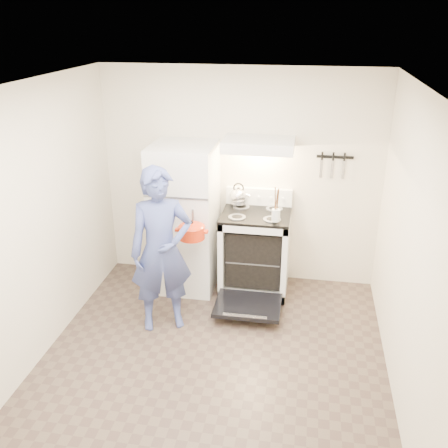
{
  "coord_description": "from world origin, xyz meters",
  "views": [
    {
      "loc": [
        0.76,
        -3.66,
        3.0
      ],
      "look_at": [
        -0.05,
        1.0,
        1.0
      ],
      "focal_mm": 40.0,
      "sensor_mm": 36.0,
      "label": 1
    }
  ],
  "objects": [
    {
      "name": "utensil_jar",
      "position": [
        0.47,
        1.22,
        1.05
      ],
      "size": [
        0.11,
        0.11,
        0.13
      ],
      "primitive_type": "cylinder",
      "rotation": [
        0.0,
        0.0,
        0.34
      ],
      "color": "silver",
      "rests_on": "cooktop"
    },
    {
      "name": "stove_body",
      "position": [
        0.23,
        1.48,
        0.46
      ],
      "size": [
        0.76,
        0.65,
        0.92
      ],
      "primitive_type": "cube",
      "color": "white",
      "rests_on": "floor"
    },
    {
      "name": "person",
      "position": [
        -0.6,
        0.58,
        0.85
      ],
      "size": [
        0.73,
        0.62,
        1.7
      ],
      "primitive_type": "imported",
      "rotation": [
        0.0,
        0.0,
        0.41
      ],
      "color": "#35467E",
      "rests_on": "floor"
    },
    {
      "name": "refrigerator",
      "position": [
        -0.58,
        1.45,
        0.85
      ],
      "size": [
        0.7,
        0.7,
        1.7
      ],
      "primitive_type": "cube",
      "color": "white",
      "rests_on": "floor"
    },
    {
      "name": "pizza_stone",
      "position": [
        0.2,
        1.42,
        0.45
      ],
      "size": [
        0.32,
        0.32,
        0.02
      ],
      "primitive_type": "cylinder",
      "color": "#93754E",
      "rests_on": "oven_rack"
    },
    {
      "name": "back_wall",
      "position": [
        0.0,
        1.8,
        1.25
      ],
      "size": [
        3.2,
        0.02,
        2.5
      ],
      "primitive_type": "cube",
      "color": "beige",
      "rests_on": "ground"
    },
    {
      "name": "tea_kettle",
      "position": [
        0.0,
        1.67,
        1.09
      ],
      "size": [
        0.23,
        0.19,
        0.28
      ],
      "primitive_type": null,
      "color": "silver",
      "rests_on": "cooktop"
    },
    {
      "name": "knife_strip",
      "position": [
        1.05,
        1.79,
        1.55
      ],
      "size": [
        0.4,
        0.02,
        0.03
      ],
      "primitive_type": "cube",
      "color": "black",
      "rests_on": "back_wall"
    },
    {
      "name": "oven_rack",
      "position": [
        0.23,
        1.48,
        0.44
      ],
      "size": [
        0.6,
        0.52,
        0.01
      ],
      "primitive_type": "cube",
      "color": "gray",
      "rests_on": "stove_body"
    },
    {
      "name": "backsplash",
      "position": [
        0.23,
        1.76,
        1.05
      ],
      "size": [
        0.76,
        0.07,
        0.2
      ],
      "primitive_type": "cube",
      "color": "white",
      "rests_on": "cooktop"
    },
    {
      "name": "range_hood",
      "position": [
        0.23,
        1.55,
        1.71
      ],
      "size": [
        0.76,
        0.5,
        0.12
      ],
      "primitive_type": "cube",
      "color": "white",
      "rests_on": "back_wall"
    },
    {
      "name": "cooktop",
      "position": [
        0.23,
        1.48,
        0.94
      ],
      "size": [
        0.76,
        0.65,
        0.03
      ],
      "primitive_type": "cube",
      "color": "black",
      "rests_on": "stove_body"
    },
    {
      "name": "dutch_oven",
      "position": [
        -0.37,
        0.92,
        0.92
      ],
      "size": [
        0.34,
        0.27,
        0.23
      ],
      "primitive_type": null,
      "color": "red",
      "rests_on": "person"
    },
    {
      "name": "floor",
      "position": [
        0.0,
        0.0,
        0.0
      ],
      "size": [
        3.6,
        3.6,
        0.0
      ],
      "primitive_type": "plane",
      "color": "#4B3E32",
      "rests_on": "ground"
    },
    {
      "name": "oven_door",
      "position": [
        0.23,
        0.88,
        0.12
      ],
      "size": [
        0.7,
        0.54,
        0.04
      ],
      "primitive_type": "cube",
      "color": "black",
      "rests_on": "floor"
    }
  ]
}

